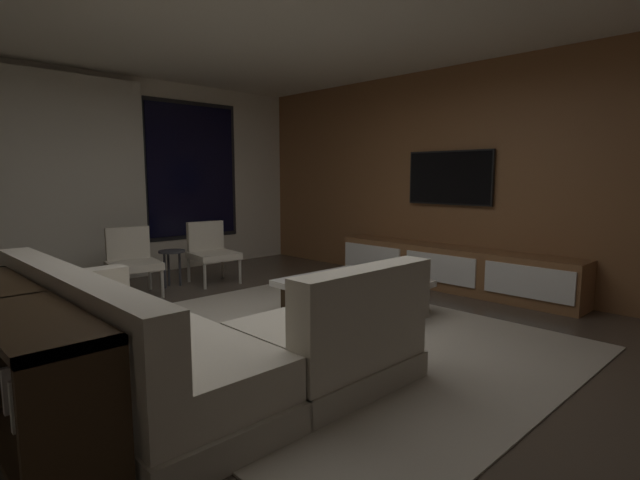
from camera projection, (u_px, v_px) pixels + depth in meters
name	position (u px, v px, depth m)	size (l,w,h in m)	color
floor	(278.00, 345.00, 3.95)	(9.20, 9.20, 0.00)	#473D33
back_wall_with_window	(97.00, 178.00, 6.31)	(6.60, 0.30, 2.70)	beige
media_wall	(472.00, 178.00, 5.89)	(0.12, 7.80, 2.70)	brown
area_rug	(317.00, 338.00, 4.12)	(3.20, 3.80, 0.01)	#ADA391
sectional_couch	(182.00, 344.00, 3.14)	(1.98, 2.50, 0.82)	#B1A997
coffee_table	(353.00, 298.00, 4.76)	(1.16, 1.16, 0.36)	#2F2012
book_stack_on_coffee_table	(360.00, 278.00, 4.73)	(0.25, 0.22, 0.05)	silver
accent_chair_near_window	(211.00, 249.00, 6.28)	(0.60, 0.62, 0.78)	#B2ADA0
accent_chair_by_curtain	(132.00, 258.00, 5.59)	(0.63, 0.64, 0.78)	#B2ADA0
side_stool	(172.00, 257.00, 6.00)	(0.32, 0.32, 0.46)	#333338
media_console	(453.00, 269.00, 5.87)	(0.46, 3.10, 0.52)	brown
mounted_tv	(449.00, 178.00, 6.00)	(0.05, 1.15, 0.66)	black
console_table_behind_couch	(12.00, 355.00, 2.58)	(0.40, 2.10, 0.74)	#2F2012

